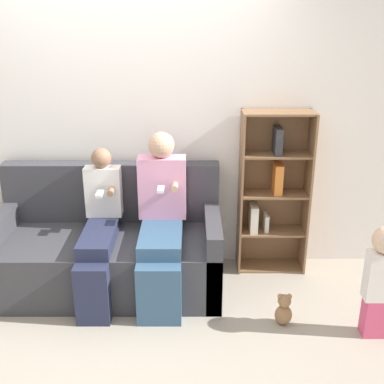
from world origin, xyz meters
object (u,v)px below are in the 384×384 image
adult_seated (160,217)px  child_seated (98,230)px  bookshelf (271,191)px  teddy_bear (283,310)px  toddler_standing (380,276)px  couch (108,250)px

adult_seated → child_seated: bearing=-174.8°
bookshelf → child_seated: bearing=-161.5°
teddy_bear → bookshelf: bearing=88.9°
toddler_standing → teddy_bear: 0.72m
couch → bookshelf: (1.37, 0.32, 0.40)m
adult_seated → teddy_bear: size_ratio=5.01×
bookshelf → teddy_bear: bearing=-91.1°
couch → child_seated: child_seated is taller
toddler_standing → bookshelf: size_ratio=0.60×
couch → teddy_bear: (1.35, -0.56, -0.20)m
child_seated → teddy_bear: 1.52m
couch → bookshelf: bookshelf is taller
child_seated → toddler_standing: size_ratio=1.37×
couch → toddler_standing: couch is taller
adult_seated → teddy_bear: 1.15m
adult_seated → toddler_standing: adult_seated is taller
couch → bookshelf: 1.46m
couch → child_seated: bearing=-103.9°
couch → toddler_standing: size_ratio=2.17×
adult_seated → child_seated: size_ratio=1.12×
couch → adult_seated: size_ratio=1.42×
child_seated → teddy_bear: bearing=-16.3°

